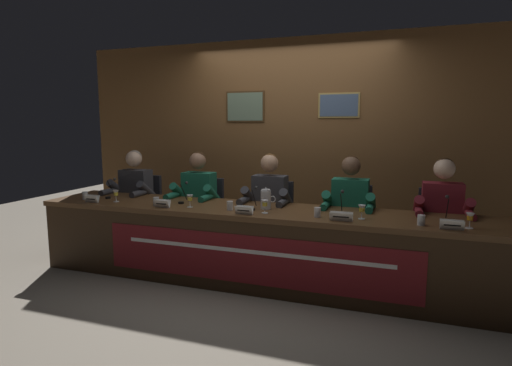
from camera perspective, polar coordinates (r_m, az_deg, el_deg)
ground_plane at (r=4.25m, az=0.00°, el=-13.26°), size 12.00×12.00×0.00m
wall_back_panelled at (r=5.26m, az=4.86°, el=5.39°), size 5.76×0.14×2.60m
conference_table at (r=3.98m, az=-0.54°, el=-6.93°), size 4.56×0.79×0.74m
chair_far_left at (r=5.37m, az=-15.37°, el=-4.02°), size 0.44×0.44×0.92m
panelist_far_left at (r=5.16m, az=-16.74°, el=-1.43°), size 0.51×0.48×1.24m
nameplate_far_left at (r=4.66m, az=-21.73°, el=-2.04°), size 0.16×0.06×0.08m
juice_glass_far_left at (r=4.61m, az=-18.79°, el=-1.41°), size 0.06×0.06×0.12m
water_cup_far_left at (r=4.87m, az=-22.55°, el=-1.68°), size 0.06×0.06×0.08m
microphone_far_left at (r=4.88m, az=-19.49°, el=-1.09°), size 0.06×0.17×0.22m
chair_left at (r=4.95m, az=-7.18°, el=-4.82°), size 0.44×0.44×0.92m
panelist_left at (r=4.72m, az=-8.32°, el=-2.04°), size 0.51×0.48×1.24m
nameplate_left at (r=4.17m, az=-12.83°, el=-2.79°), size 0.16×0.06×0.08m
juice_glass_left at (r=4.13m, az=-9.12°, el=-2.14°), size 0.06×0.06×0.12m
water_cup_left at (r=4.30m, az=-13.63°, el=-2.53°), size 0.06×0.06×0.08m
microphone_left at (r=4.37m, az=-10.06°, el=-1.76°), size 0.06×0.17×0.22m
chair_center at (r=4.64m, az=2.34°, el=-5.63°), size 0.44×0.44×0.92m
panelist_center at (r=4.39m, az=1.61°, el=-2.71°), size 0.51×0.48×1.24m
nameplate_center at (r=3.76m, az=-1.65°, el=-3.77°), size 0.16×0.06×0.08m
juice_glass_center at (r=3.81m, az=1.23°, el=-2.92°), size 0.06×0.06×0.12m
water_cup_center at (r=3.97m, az=-3.63°, el=-3.20°), size 0.06×0.06×0.08m
microphone_center at (r=3.98m, az=-0.37°, el=-2.61°), size 0.06×0.17×0.22m
chair_right at (r=4.48m, az=12.91°, el=-6.35°), size 0.44×0.44×0.92m
panelist_right at (r=4.22m, az=12.72°, el=-3.36°), size 0.51×0.48×1.24m
nameplate_right at (r=3.58m, az=11.67°, el=-4.56°), size 0.19×0.06×0.08m
juice_glass_right at (r=3.69m, az=14.41°, el=-3.54°), size 0.06×0.06×0.12m
water_cup_right at (r=3.70m, az=8.49°, el=-4.09°), size 0.06×0.06×0.08m
microphone_right at (r=3.83m, az=11.65°, el=-3.21°), size 0.06×0.17×0.22m
chair_far_right at (r=4.47m, az=23.89°, el=-6.86°), size 0.44×0.44×0.92m
panelist_far_right at (r=4.22m, az=24.32°, el=-3.90°), size 0.51×0.48×1.24m
nameplate_far_right at (r=3.56m, az=25.45°, el=-5.24°), size 0.17×0.06×0.08m
juice_glass_far_right at (r=3.67m, az=27.46°, el=-4.28°), size 0.06×0.06×0.12m
water_cup_far_right at (r=3.63m, az=21.84°, el=-4.85°), size 0.06×0.06×0.08m
microphone_far_right at (r=3.83m, az=24.90°, el=-3.81°), size 0.06×0.17×0.22m
water_pitcher_central at (r=4.00m, az=1.38°, el=-2.25°), size 0.15×0.10×0.21m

